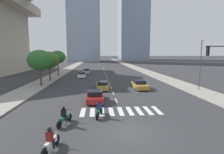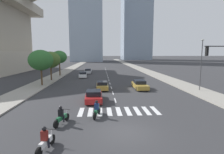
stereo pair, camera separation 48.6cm
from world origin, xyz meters
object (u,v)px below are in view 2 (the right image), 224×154
(motorcycle_lead, at_px, (62,117))
(street_tree_nearest, at_px, (41,60))
(sedan_red_2, at_px, (94,96))
(street_lamp_east, at_px, (201,61))
(sedan_silver_3, at_px, (88,71))
(street_tree_second, at_px, (51,60))
(sedan_gold_1, at_px, (140,85))
(sedan_white_4, at_px, (83,75))
(motorcycle_trailing, at_px, (97,110))
(sedan_gold_0, at_px, (102,86))
(motorcycle_third, at_px, (46,141))
(street_tree_third, at_px, (59,57))

(motorcycle_lead, xyz_separation_m, street_tree_nearest, (-7.00, 17.20, 3.81))
(sedan_red_2, xyz_separation_m, street_lamp_east, (15.42, 4.58, 3.84))
(sedan_silver_3, bearing_deg, street_lamp_east, -144.69)
(sedan_red_2, height_order, sedan_silver_3, sedan_silver_3)
(sedan_red_2, height_order, street_tree_second, street_tree_second)
(sedan_gold_1, distance_m, street_tree_second, 19.11)
(sedan_red_2, relative_size, sedan_white_4, 0.98)
(motorcycle_trailing, xyz_separation_m, sedan_white_4, (-3.78, 26.21, 0.02))
(sedan_gold_0, distance_m, street_lamp_east, 15.06)
(sedan_gold_1, bearing_deg, sedan_silver_3, -156.75)
(motorcycle_third, relative_size, street_tree_nearest, 0.35)
(sedan_gold_0, distance_m, sedan_red_2, 6.90)
(sedan_gold_0, relative_size, street_tree_nearest, 0.72)
(sedan_gold_1, height_order, street_tree_third, street_tree_third)
(sedan_gold_1, bearing_deg, sedan_red_2, -45.30)
(sedan_gold_1, height_order, sedan_white_4, sedan_gold_1)
(motorcycle_third, distance_m, street_lamp_east, 23.65)
(sedan_gold_0, xyz_separation_m, street_tree_third, (-10.29, 17.28, 4.08))
(motorcycle_third, height_order, street_tree_third, street_tree_third)
(motorcycle_trailing, height_order, street_tree_second, street_tree_second)
(motorcycle_third, bearing_deg, sedan_red_2, -0.67)
(street_tree_nearest, relative_size, street_tree_third, 0.99)
(street_tree_nearest, bearing_deg, sedan_white_4, 60.51)
(street_tree_third, bearing_deg, street_tree_second, -90.00)
(motorcycle_trailing, relative_size, sedan_red_2, 0.48)
(street_tree_third, bearing_deg, motorcycle_third, -78.70)
(sedan_gold_0, relative_size, street_tree_second, 0.75)
(sedan_silver_3, bearing_deg, motorcycle_lead, 179.65)
(motorcycle_lead, bearing_deg, motorcycle_trailing, -41.81)
(motorcycle_lead, distance_m, street_lamp_east, 21.33)
(motorcycle_third, height_order, sedan_white_4, motorcycle_third)
(sedan_gold_0, bearing_deg, sedan_silver_3, 8.37)
(sedan_gold_1, distance_m, street_lamp_east, 9.56)
(sedan_red_2, distance_m, street_tree_nearest, 14.49)
(motorcycle_trailing, height_order, sedan_gold_1, motorcycle_trailing)
(motorcycle_trailing, bearing_deg, sedan_gold_1, -14.58)
(sedan_silver_3, xyz_separation_m, sedan_white_4, (-0.66, -8.20, -0.01))
(motorcycle_lead, xyz_separation_m, motorcycle_third, (-0.07, -3.85, 0.00))
(sedan_red_2, bearing_deg, sedan_gold_1, -46.88)
(motorcycle_lead, xyz_separation_m, sedan_gold_0, (3.30, 13.54, -0.00))
(sedan_silver_3, relative_size, street_tree_second, 0.75)
(sedan_red_2, distance_m, sedan_white_4, 21.26)
(sedan_red_2, xyz_separation_m, street_tree_third, (-9.25, 24.10, 4.06))
(street_lamp_east, bearing_deg, street_tree_nearest, 166.56)
(motorcycle_lead, bearing_deg, sedan_red_2, 0.71)
(street_tree_third, bearing_deg, sedan_white_4, -27.56)
(motorcycle_third, bearing_deg, street_tree_second, 26.16)
(motorcycle_trailing, height_order, sedan_white_4, motorcycle_trailing)
(street_lamp_east, bearing_deg, sedan_red_2, -163.45)
(sedan_gold_0, height_order, street_tree_third, street_tree_third)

